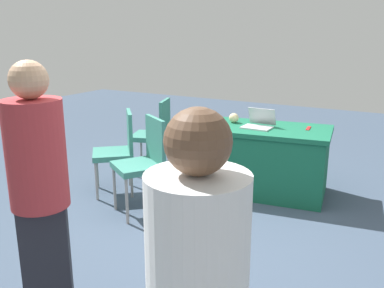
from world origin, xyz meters
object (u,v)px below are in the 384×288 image
at_px(yarn_ball, 234,118).
at_px(chair_back_row, 144,159).
at_px(table_foreground, 264,160).
at_px(chair_by_pillar, 156,131).
at_px(chair_tucked_right, 119,147).
at_px(laptop_silver, 258,124).
at_px(scissors_red, 308,128).
at_px(person_attendee_standing, 39,187).

bearing_deg(yarn_ball, chair_back_row, 68.66).
height_order(table_foreground, chair_by_pillar, chair_by_pillar).
distance_m(chair_tucked_right, chair_back_row, 0.64).
xyz_separation_m(table_foreground, laptop_silver, (0.07, 0.05, 0.42)).
bearing_deg(chair_by_pillar, laptop_silver, -108.90).
xyz_separation_m(chair_tucked_right, chair_by_pillar, (0.03, -0.78, 0.02)).
xyz_separation_m(table_foreground, scissors_red, (-0.44, -0.16, 0.38)).
height_order(chair_by_pillar, laptop_silver, laptop_silver).
xyz_separation_m(chair_by_pillar, chair_back_row, (-0.60, 1.09, 0.01)).
relative_size(chair_tucked_right, person_attendee_standing, 0.57).
height_order(chair_tucked_right, scissors_red, chair_tucked_right).
xyz_separation_m(chair_back_row, person_attendee_standing, (-0.47, 1.69, 0.36)).
distance_m(chair_by_pillar, yarn_ball, 1.09).
relative_size(person_attendee_standing, scissors_red, 9.24).
xyz_separation_m(chair_back_row, scissors_red, (-1.30, -1.29, 0.20)).
height_order(chair_tucked_right, chair_by_pillar, chair_by_pillar).
bearing_deg(chair_by_pillar, yarn_ball, -103.97).
distance_m(chair_tucked_right, yarn_ball, 1.37).
height_order(chair_back_row, scissors_red, chair_back_row).
xyz_separation_m(yarn_ball, scissors_red, (-0.84, -0.12, -0.05)).
bearing_deg(chair_back_row, person_attendee_standing, 138.30).
relative_size(laptop_silver, yarn_ball, 2.88).
distance_m(table_foreground, chair_back_row, 1.43).
bearing_deg(person_attendee_standing, yarn_ball, -132.81).
xyz_separation_m(person_attendee_standing, scissors_red, (-0.83, -2.98, -0.16)).
bearing_deg(chair_tucked_right, table_foreground, -100.71).
bearing_deg(scissors_red, chair_by_pillar, -90.25).
bearing_deg(laptop_silver, table_foreground, -140.50).
distance_m(chair_back_row, person_attendee_standing, 1.79).
distance_m(table_foreground, laptop_silver, 0.43).
height_order(table_foreground, chair_tucked_right, chair_tucked_right).
bearing_deg(laptop_silver, yarn_ball, -13.99).
relative_size(yarn_ball, scissors_red, 0.63).
height_order(chair_back_row, laptop_silver, chair_back_row).
distance_m(chair_back_row, laptop_silver, 1.36).
bearing_deg(scissors_red, yarn_ball, -88.20).
bearing_deg(person_attendee_standing, chair_by_pillar, -112.09).
relative_size(table_foreground, yarn_ball, 13.51).
distance_m(laptop_silver, scissors_red, 0.55).
relative_size(chair_by_pillar, yarn_ball, 8.53).
distance_m(table_foreground, person_attendee_standing, 2.90).
distance_m(chair_tucked_right, laptop_silver, 1.59).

